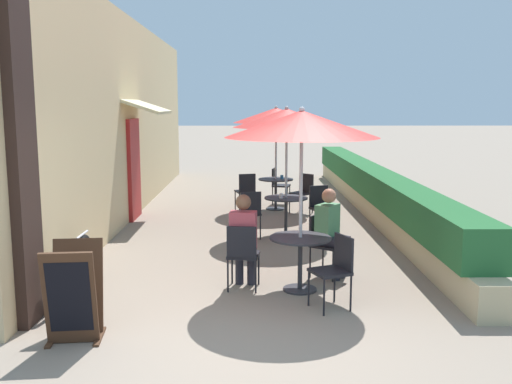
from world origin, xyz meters
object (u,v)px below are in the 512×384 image
at_px(cafe_chair_near_back, 323,240).
at_px(patio_umbrella_mid, 287,118).
at_px(cafe_chair_far_right, 278,183).
at_px(cafe_chair_near_right, 336,266).
at_px(patio_table_far, 276,187).
at_px(patio_table_near, 300,251).
at_px(patio_table_mid, 286,207).
at_px(bicycle_leaning, 71,269).
at_px(patio_umbrella_near, 302,124).
at_px(seated_patron_near_back, 331,229).
at_px(cafe_chair_near_left, 243,252).
at_px(cafe_chair_mid_left, 321,205).
at_px(patio_umbrella_far, 276,115).
at_px(menu_board, 74,293).
at_px(seated_patron_near_left, 244,237).
at_px(cafe_chair_mid_right, 249,211).
at_px(cafe_chair_far_back, 246,189).
at_px(coffee_cup_mid, 281,196).
at_px(cafe_chair_far_left, 303,190).
at_px(coffee_cup_far, 282,177).

xyz_separation_m(cafe_chair_near_back, patio_umbrella_mid, (-0.37, 2.53, 1.63)).
bearing_deg(cafe_chair_far_right, cafe_chair_near_back, 16.41).
xyz_separation_m(cafe_chair_near_right, cafe_chair_near_back, (0.02, 1.28, 0.00)).
bearing_deg(patio_table_far, patio_table_near, -89.41).
bearing_deg(cafe_chair_near_back, cafe_chair_far_right, -139.83).
height_order(cafe_chair_near_right, patio_table_mid, cafe_chair_near_right).
bearing_deg(bicycle_leaning, cafe_chair_near_back, 14.80).
height_order(patio_umbrella_near, cafe_chair_near_right, patio_umbrella_near).
relative_size(patio_umbrella_near, patio_table_mid, 2.97).
bearing_deg(seated_patron_near_back, cafe_chair_near_back, -90.00).
distance_m(cafe_chair_near_left, cafe_chair_near_back, 1.28).
distance_m(cafe_chair_near_left, cafe_chair_mid_left, 3.74).
relative_size(patio_table_mid, patio_umbrella_far, 0.34).
bearing_deg(menu_board, patio_table_near, 26.73).
xyz_separation_m(patio_umbrella_mid, patio_umbrella_far, (-0.07, 2.63, 0.00)).
bearing_deg(cafe_chair_near_back, seated_patron_near_left, -28.33).
height_order(cafe_chair_near_right, cafe_chair_mid_right, same).
distance_m(patio_table_near, seated_patron_near_left, 0.76).
distance_m(patio_table_near, cafe_chair_mid_left, 3.53).
distance_m(patio_table_near, cafe_chair_far_back, 5.56).
bearing_deg(patio_table_near, coffee_cup_mid, 91.57).
height_order(patio_umbrella_near, cafe_chair_near_left, patio_umbrella_near).
distance_m(cafe_chair_mid_left, cafe_chair_far_left, 1.90).
bearing_deg(cafe_chair_far_back, coffee_cup_far, 1.28).
relative_size(patio_table_near, cafe_chair_far_left, 0.91).
distance_m(cafe_chair_near_back, cafe_chair_mid_left, 2.84).
relative_size(seated_patron_near_left, coffee_cup_mid, 13.89).
xyz_separation_m(cafe_chair_near_right, cafe_chair_far_right, (-0.33, 7.18, 0.00)).
bearing_deg(patio_table_mid, cafe_chair_mid_left, 23.61).
bearing_deg(seated_patron_near_back, cafe_chair_far_left, -143.95).
bearing_deg(coffee_cup_mid, cafe_chair_far_right, 88.09).
distance_m(cafe_chair_mid_right, coffee_cup_mid, 0.66).
bearing_deg(patio_umbrella_far, cafe_chair_far_left, -37.11).
relative_size(patio_table_mid, cafe_chair_far_left, 0.91).
relative_size(cafe_chair_mid_left, patio_table_far, 1.09).
xyz_separation_m(cafe_chair_near_left, coffee_cup_mid, (0.66, 3.05, 0.24)).
height_order(patio_table_near, cafe_chair_mid_right, cafe_chair_mid_right).
relative_size(patio_umbrella_far, cafe_chair_far_left, 2.72).
xyz_separation_m(cafe_chair_mid_right, cafe_chair_far_right, (0.70, 3.67, 0.00)).
relative_size(cafe_chair_near_left, cafe_chair_far_right, 1.00).
distance_m(cafe_chair_far_right, coffee_cup_far, 0.79).
relative_size(cafe_chair_near_back, patio_table_far, 1.09).
bearing_deg(patio_table_near, cafe_chair_near_right, -60.87).
xyz_separation_m(cafe_chair_mid_left, cafe_chair_far_back, (-1.44, 2.05, 0.00)).
distance_m(patio_table_mid, cafe_chair_far_left, 2.25).
relative_size(patio_table_near, coffee_cup_mid, 8.84).
bearing_deg(coffee_cup_far, cafe_chair_far_left, -43.40).
bearing_deg(seated_patron_near_left, coffee_cup_mid, 84.44).
height_order(patio_umbrella_mid, patio_umbrella_far, same).
relative_size(cafe_chair_near_back, cafe_chair_far_right, 1.00).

